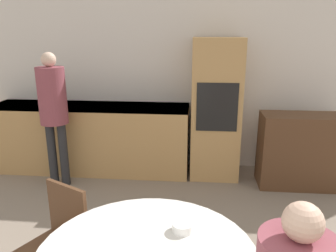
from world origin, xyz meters
TOP-DOWN VIEW (x-y plane):
  - wall_back at (0.00, 4.65)m, footprint 6.79×0.05m
  - kitchen_counter at (-1.21, 4.31)m, footprint 2.68×0.60m
  - oven_unit at (0.49, 4.31)m, footprint 0.63×0.59m
  - sideboard at (1.58, 4.06)m, footprint 1.08×0.45m
  - chair_far_left at (-0.71, 2.03)m, footprint 0.54×0.54m
  - person_standing at (-1.48, 3.80)m, footprint 0.33×0.33m
  - bowl_near at (0.18, 1.78)m, footprint 0.12×0.12m

SIDE VIEW (x-z plane):
  - sideboard at x=1.58m, z-range 0.00..0.93m
  - kitchen_counter at x=-1.21m, z-range 0.01..0.95m
  - chair_far_left at x=-0.71m, z-range 0.06..0.91m
  - bowl_near at x=0.18m, z-range 0.76..0.81m
  - oven_unit at x=0.49m, z-range 0.00..1.83m
  - person_standing at x=-1.48m, z-range 0.20..1.87m
  - wall_back at x=0.00m, z-range 0.00..2.60m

